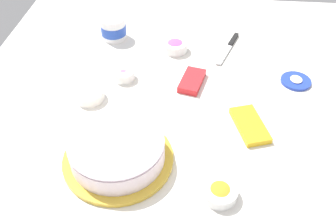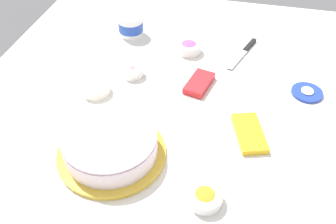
{
  "view_description": "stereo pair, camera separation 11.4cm",
  "coord_description": "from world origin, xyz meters",
  "px_view_note": "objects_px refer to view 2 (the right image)",
  "views": [
    {
      "loc": [
        -0.93,
        -0.01,
        0.81
      ],
      "look_at": [
        -0.09,
        0.07,
        0.04
      ],
      "focal_mm": 39.48,
      "sensor_mm": 36.0,
      "label": 1
    },
    {
      "loc": [
        -0.91,
        -0.12,
        0.81
      ],
      "look_at": [
        -0.09,
        0.07,
        0.04
      ],
      "focal_mm": 39.48,
      "sensor_mm": 36.0,
      "label": 2
    }
  ],
  "objects_px": {
    "sprinkle_bowl_green": "(96,88)",
    "candy_box_lower": "(200,83)",
    "frosted_cake": "(110,145)",
    "spreading_knife": "(245,51)",
    "sprinkle_bowl_orange": "(205,197)",
    "sprinkle_bowl_rainbow": "(189,47)",
    "sprinkle_bowl_pink": "(133,71)",
    "candy_box_upper": "(249,133)",
    "frosting_tub": "(131,25)",
    "frosting_tub_lid": "(307,92)"
  },
  "relations": [
    {
      "from": "frosting_tub_lid",
      "to": "spreading_knife",
      "type": "bearing_deg",
      "value": 47.53
    },
    {
      "from": "frosting_tub",
      "to": "candy_box_upper",
      "type": "relative_size",
      "value": 0.65
    },
    {
      "from": "frosted_cake",
      "to": "sprinkle_bowl_orange",
      "type": "relative_size",
      "value": 3.38
    },
    {
      "from": "spreading_knife",
      "to": "sprinkle_bowl_green",
      "type": "xyz_separation_m",
      "value": [
        -0.36,
        0.48,
        0.01
      ]
    },
    {
      "from": "frosting_tub",
      "to": "frosting_tub_lid",
      "type": "xyz_separation_m",
      "value": [
        -0.23,
        -0.7,
        -0.04
      ]
    },
    {
      "from": "spreading_knife",
      "to": "sprinkle_bowl_green",
      "type": "bearing_deg",
      "value": 127.08
    },
    {
      "from": "frosting_tub_lid",
      "to": "sprinkle_bowl_pink",
      "type": "relative_size",
      "value": 1.36
    },
    {
      "from": "sprinkle_bowl_rainbow",
      "to": "sprinkle_bowl_pink",
      "type": "height_order",
      "value": "sprinkle_bowl_rainbow"
    },
    {
      "from": "spreading_knife",
      "to": "sprinkle_bowl_green",
      "type": "relative_size",
      "value": 2.3
    },
    {
      "from": "sprinkle_bowl_pink",
      "to": "sprinkle_bowl_rainbow",
      "type": "bearing_deg",
      "value": -40.7
    },
    {
      "from": "spreading_knife",
      "to": "sprinkle_bowl_rainbow",
      "type": "height_order",
      "value": "sprinkle_bowl_rainbow"
    },
    {
      "from": "sprinkle_bowl_pink",
      "to": "candy_box_lower",
      "type": "height_order",
      "value": "sprinkle_bowl_pink"
    },
    {
      "from": "frosted_cake",
      "to": "frosting_tub_lid",
      "type": "height_order",
      "value": "frosted_cake"
    },
    {
      "from": "frosting_tub",
      "to": "sprinkle_bowl_orange",
      "type": "height_order",
      "value": "frosting_tub"
    },
    {
      "from": "sprinkle_bowl_rainbow",
      "to": "spreading_knife",
      "type": "bearing_deg",
      "value": -77.8
    },
    {
      "from": "frosting_tub_lid",
      "to": "sprinkle_bowl_pink",
      "type": "xyz_separation_m",
      "value": [
        -0.03,
        0.61,
        0.01
      ]
    },
    {
      "from": "frosting_tub",
      "to": "sprinkle_bowl_pink",
      "type": "bearing_deg",
      "value": -161.78
    },
    {
      "from": "spreading_knife",
      "to": "sprinkle_bowl_pink",
      "type": "xyz_separation_m",
      "value": [
        -0.24,
        0.38,
        0.01
      ]
    },
    {
      "from": "frosting_tub_lid",
      "to": "candy_box_lower",
      "type": "relative_size",
      "value": 0.8
    },
    {
      "from": "sprinkle_bowl_rainbow",
      "to": "sprinkle_bowl_pink",
      "type": "bearing_deg",
      "value": 139.3
    },
    {
      "from": "frosting_tub_lid",
      "to": "sprinkle_bowl_green",
      "type": "distance_m",
      "value": 0.72
    },
    {
      "from": "frosted_cake",
      "to": "candy_box_upper",
      "type": "height_order",
      "value": "frosted_cake"
    },
    {
      "from": "sprinkle_bowl_rainbow",
      "to": "frosting_tub_lid",
      "type": "bearing_deg",
      "value": -110.06
    },
    {
      "from": "frosting_tub_lid",
      "to": "candy_box_upper",
      "type": "xyz_separation_m",
      "value": [
        -0.24,
        0.18,
        0.0
      ]
    },
    {
      "from": "frosting_tub_lid",
      "to": "sprinkle_bowl_pink",
      "type": "height_order",
      "value": "sprinkle_bowl_pink"
    },
    {
      "from": "frosting_tub",
      "to": "sprinkle_bowl_orange",
      "type": "xyz_separation_m",
      "value": [
        -0.74,
        -0.42,
        -0.03
      ]
    },
    {
      "from": "frosted_cake",
      "to": "spreading_knife",
      "type": "distance_m",
      "value": 0.7
    },
    {
      "from": "spreading_knife",
      "to": "sprinkle_bowl_orange",
      "type": "distance_m",
      "value": 0.71
    },
    {
      "from": "sprinkle_bowl_rainbow",
      "to": "frosted_cake",
      "type": "bearing_deg",
      "value": 168.48
    },
    {
      "from": "frosted_cake",
      "to": "candy_box_lower",
      "type": "relative_size",
      "value": 2.36
    },
    {
      "from": "frosted_cake",
      "to": "candy_box_upper",
      "type": "relative_size",
      "value": 1.97
    },
    {
      "from": "sprinkle_bowl_pink",
      "to": "candy_box_lower",
      "type": "xyz_separation_m",
      "value": [
        -0.01,
        -0.25,
        -0.01
      ]
    },
    {
      "from": "candy_box_lower",
      "to": "candy_box_upper",
      "type": "bearing_deg",
      "value": -124.49
    },
    {
      "from": "sprinkle_bowl_pink",
      "to": "candy_box_lower",
      "type": "distance_m",
      "value": 0.25
    },
    {
      "from": "frosting_tub_lid",
      "to": "sprinkle_bowl_rainbow",
      "type": "relative_size",
      "value": 1.11
    },
    {
      "from": "sprinkle_bowl_green",
      "to": "sprinkle_bowl_orange",
      "type": "bearing_deg",
      "value": -129.13
    },
    {
      "from": "frosting_tub",
      "to": "sprinkle_bowl_rainbow",
      "type": "xyz_separation_m",
      "value": [
        -0.07,
        -0.26,
        -0.02
      ]
    },
    {
      "from": "sprinkle_bowl_pink",
      "to": "frosted_cake",
      "type": "bearing_deg",
      "value": -172.1
    },
    {
      "from": "candy_box_upper",
      "to": "sprinkle_bowl_green",
      "type": "bearing_deg",
      "value": 62.46
    },
    {
      "from": "frosting_tub_lid",
      "to": "frosted_cake",
      "type": "bearing_deg",
      "value": 126.29
    },
    {
      "from": "sprinkle_bowl_green",
      "to": "candy_box_lower",
      "type": "relative_size",
      "value": 0.76
    },
    {
      "from": "frosted_cake",
      "to": "sprinkle_bowl_green",
      "type": "xyz_separation_m",
      "value": [
        0.25,
        0.15,
        -0.03
      ]
    },
    {
      "from": "sprinkle_bowl_pink",
      "to": "sprinkle_bowl_green",
      "type": "bearing_deg",
      "value": 141.44
    },
    {
      "from": "sprinkle_bowl_pink",
      "to": "candy_box_upper",
      "type": "height_order",
      "value": "sprinkle_bowl_pink"
    },
    {
      "from": "frosting_tub_lid",
      "to": "candy_box_upper",
      "type": "distance_m",
      "value": 0.3
    },
    {
      "from": "frosted_cake",
      "to": "spreading_knife",
      "type": "relative_size",
      "value": 1.36
    },
    {
      "from": "frosting_tub",
      "to": "sprinkle_bowl_pink",
      "type": "distance_m",
      "value": 0.28
    },
    {
      "from": "sprinkle_bowl_green",
      "to": "sprinkle_bowl_rainbow",
      "type": "xyz_separation_m",
      "value": [
        0.31,
        -0.26,
        0.0
      ]
    },
    {
      "from": "sprinkle_bowl_green",
      "to": "candy_box_upper",
      "type": "relative_size",
      "value": 0.63
    },
    {
      "from": "candy_box_lower",
      "to": "frosting_tub_lid",
      "type": "bearing_deg",
      "value": -70.27
    }
  ]
}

